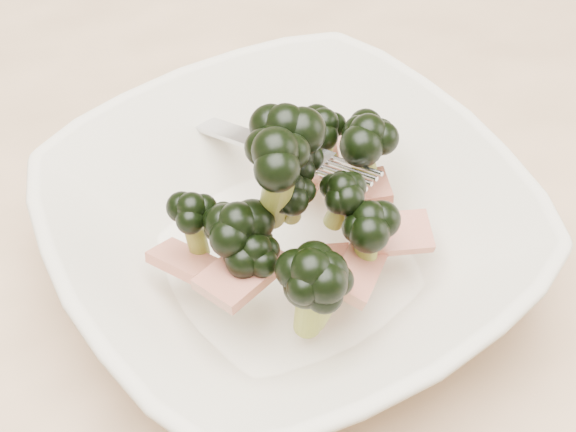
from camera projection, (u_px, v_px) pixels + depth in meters
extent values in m
cube|color=tan|center=(120.00, 296.00, 0.53)|extent=(1.20, 0.80, 0.04)
cylinder|color=tan|center=(494.00, 154.00, 1.15)|extent=(0.06, 0.06, 0.71)
imported|color=beige|center=(288.00, 232.00, 0.49)|extent=(0.34, 0.34, 0.07)
cylinder|color=olive|center=(240.00, 247.00, 0.45)|extent=(0.02, 0.02, 0.03)
ellipsoid|color=black|center=(238.00, 223.00, 0.44)|extent=(0.04, 0.04, 0.03)
cylinder|color=olive|center=(310.00, 305.00, 0.44)|extent=(0.02, 0.02, 0.05)
ellipsoid|color=black|center=(311.00, 270.00, 0.42)|extent=(0.04, 0.04, 0.03)
cylinder|color=olive|center=(322.00, 149.00, 0.52)|extent=(0.02, 0.02, 0.04)
ellipsoid|color=black|center=(323.00, 124.00, 0.51)|extent=(0.03, 0.03, 0.03)
cylinder|color=olive|center=(291.00, 207.00, 0.45)|extent=(0.01, 0.02, 0.03)
ellipsoid|color=black|center=(291.00, 188.00, 0.44)|extent=(0.03, 0.03, 0.02)
cylinder|color=olive|center=(298.00, 179.00, 0.47)|extent=(0.02, 0.01, 0.03)
ellipsoid|color=black|center=(298.00, 158.00, 0.45)|extent=(0.03, 0.03, 0.03)
cylinder|color=olive|center=(367.00, 241.00, 0.46)|extent=(0.02, 0.02, 0.03)
ellipsoid|color=black|center=(369.00, 219.00, 0.45)|extent=(0.03, 0.03, 0.03)
cylinder|color=olive|center=(255.00, 270.00, 0.45)|extent=(0.02, 0.02, 0.03)
ellipsoid|color=black|center=(254.00, 250.00, 0.44)|extent=(0.03, 0.03, 0.03)
cylinder|color=olive|center=(195.00, 232.00, 0.47)|extent=(0.01, 0.02, 0.04)
ellipsoid|color=black|center=(191.00, 208.00, 0.45)|extent=(0.03, 0.03, 0.02)
cylinder|color=olive|center=(364.00, 168.00, 0.50)|extent=(0.03, 0.03, 0.05)
ellipsoid|color=black|center=(368.00, 133.00, 0.48)|extent=(0.04, 0.04, 0.03)
cylinder|color=olive|center=(224.00, 241.00, 0.46)|extent=(0.02, 0.02, 0.03)
ellipsoid|color=black|center=(222.00, 220.00, 0.45)|extent=(0.03, 0.03, 0.02)
cylinder|color=olive|center=(286.00, 164.00, 0.45)|extent=(0.02, 0.03, 0.05)
ellipsoid|color=black|center=(286.00, 125.00, 0.43)|extent=(0.04, 0.04, 0.03)
cylinder|color=olive|center=(320.00, 306.00, 0.44)|extent=(0.02, 0.03, 0.05)
ellipsoid|color=black|center=(322.00, 278.00, 0.42)|extent=(0.04, 0.04, 0.03)
cylinder|color=olive|center=(276.00, 195.00, 0.44)|extent=(0.02, 0.03, 0.06)
ellipsoid|color=black|center=(275.00, 151.00, 0.41)|extent=(0.04, 0.04, 0.03)
cylinder|color=olive|center=(340.00, 209.00, 0.47)|extent=(0.02, 0.01, 0.03)
ellipsoid|color=black|center=(342.00, 188.00, 0.45)|extent=(0.03, 0.03, 0.02)
cylinder|color=olive|center=(365.00, 159.00, 0.51)|extent=(0.01, 0.02, 0.04)
ellipsoid|color=black|center=(368.00, 130.00, 0.50)|extent=(0.03, 0.03, 0.03)
cube|color=maroon|center=(356.00, 189.00, 0.50)|extent=(0.05, 0.03, 0.01)
cube|color=maroon|center=(391.00, 233.00, 0.48)|extent=(0.05, 0.04, 0.01)
cube|color=maroon|center=(318.00, 155.00, 0.54)|extent=(0.04, 0.05, 0.02)
cube|color=maroon|center=(313.00, 157.00, 0.54)|extent=(0.05, 0.05, 0.02)
cube|color=maroon|center=(242.00, 272.00, 0.45)|extent=(0.06, 0.05, 0.01)
cube|color=maroon|center=(360.00, 268.00, 0.46)|extent=(0.05, 0.06, 0.03)
cube|color=maroon|center=(183.00, 261.00, 0.47)|extent=(0.04, 0.05, 0.02)
cube|color=maroon|center=(328.00, 269.00, 0.47)|extent=(0.04, 0.05, 0.02)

